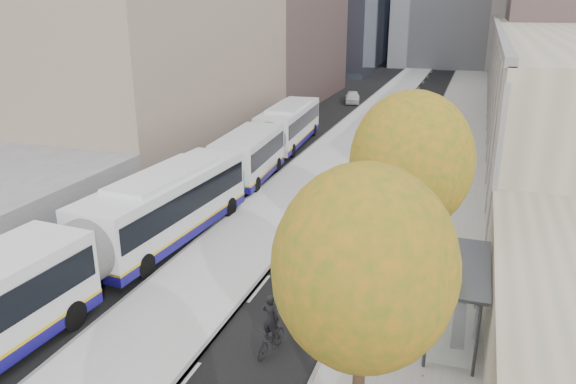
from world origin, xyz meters
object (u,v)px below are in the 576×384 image
at_px(distant_car, 352,97).
at_px(bus_far, 274,136).
at_px(bus_near, 106,240).
at_px(cyclist, 271,331).
at_px(bus_shelter, 464,278).

bearing_deg(distant_car, bus_far, -103.08).
xyz_separation_m(bus_near, distant_car, (0.29, 42.39, -1.04)).
height_order(bus_far, cyclist, bus_far).
height_order(cyclist, distant_car, cyclist).
height_order(bus_near, bus_far, bus_near).
relative_size(bus_far, distant_car, 4.71).
xyz_separation_m(bus_near, cyclist, (7.70, -2.53, -0.92)).
height_order(bus_shelter, bus_near, bus_near).
relative_size(bus_near, cyclist, 9.17).
height_order(bus_shelter, distant_car, bus_shelter).
distance_m(bus_near, cyclist, 8.16).
bearing_deg(bus_shelter, bus_far, 125.14).
relative_size(bus_near, bus_far, 1.05).
bearing_deg(bus_far, bus_shelter, -58.33).
height_order(bus_shelter, bus_far, bus_far).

